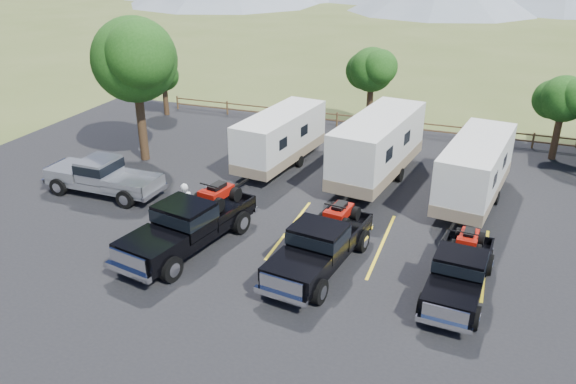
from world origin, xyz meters
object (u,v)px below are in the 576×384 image
(trailer_left, at_px, (280,139))
(person_b, at_px, (211,205))
(tree_big_nw, at_px, (134,60))
(rig_center, at_px, (321,244))
(rig_left, at_px, (190,223))
(trailer_center, at_px, (378,147))
(trailer_right, at_px, (475,171))
(person_a, at_px, (185,204))
(rig_right, at_px, (460,270))
(pickup_silver, at_px, (103,176))

(trailer_left, bearing_deg, person_b, -84.45)
(person_b, bearing_deg, tree_big_nw, 109.49)
(rig_center, bearing_deg, rig_left, -168.33)
(tree_big_nw, distance_m, rig_center, 15.42)
(tree_big_nw, height_order, rig_left, tree_big_nw)
(trailer_center, relative_size, person_b, 5.11)
(trailer_right, distance_m, person_b, 12.19)
(trailer_right, bearing_deg, rig_center, -113.76)
(trailer_left, distance_m, person_b, 7.62)
(trailer_left, relative_size, person_a, 4.37)
(rig_right, height_order, trailer_left, trailer_left)
(tree_big_nw, bearing_deg, trailer_center, 7.20)
(trailer_center, height_order, person_b, trailer_center)
(rig_center, bearing_deg, trailer_left, 127.20)
(rig_left, relative_size, rig_center, 1.09)
(tree_big_nw, bearing_deg, person_a, -44.95)
(pickup_silver, bearing_deg, trailer_right, 108.28)
(trailer_right, bearing_deg, rig_right, -81.41)
(rig_left, bearing_deg, person_a, 136.49)
(rig_center, distance_m, trailer_center, 9.12)
(trailer_center, bearing_deg, rig_right, -53.46)
(rig_center, distance_m, trailer_left, 10.56)
(tree_big_nw, xyz_separation_m, person_b, (7.26, -5.86, -4.62))
(trailer_left, bearing_deg, rig_right, -34.17)
(pickup_silver, xyz_separation_m, person_a, (5.34, -1.44, 0.04))
(tree_big_nw, relative_size, trailer_right, 0.89)
(trailer_left, bearing_deg, rig_left, -83.43)
(tree_big_nw, bearing_deg, trailer_left, 12.93)
(person_a, bearing_deg, tree_big_nw, -76.26)
(person_b, bearing_deg, rig_right, -39.77)
(rig_left, xyz_separation_m, person_b, (-0.10, 1.95, -0.13))
(rig_center, height_order, pickup_silver, rig_center)
(tree_big_nw, relative_size, trailer_center, 0.82)
(rig_center, height_order, rig_right, rig_center)
(tree_big_nw, xyz_separation_m, rig_left, (7.36, -7.82, -4.49))
(tree_big_nw, bearing_deg, pickup_silver, -79.41)
(person_b, bearing_deg, pickup_silver, 138.70)
(trailer_left, xyz_separation_m, trailer_right, (10.12, -1.25, 0.05))
(rig_right, xyz_separation_m, person_b, (-10.45, 1.50, 0.06))
(tree_big_nw, relative_size, pickup_silver, 1.30)
(rig_center, xyz_separation_m, trailer_center, (0.16, 9.09, 0.74))
(trailer_center, distance_m, person_b, 9.38)
(trailer_left, distance_m, pickup_silver, 9.32)
(tree_big_nw, xyz_separation_m, rig_center, (12.69, -7.47, -4.56))
(rig_left, relative_size, trailer_right, 0.79)
(trailer_center, bearing_deg, person_a, -122.02)
(trailer_left, distance_m, person_a, 8.07)
(tree_big_nw, distance_m, trailer_left, 8.71)
(rig_right, bearing_deg, trailer_left, 142.70)
(pickup_silver, distance_m, person_a, 5.53)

